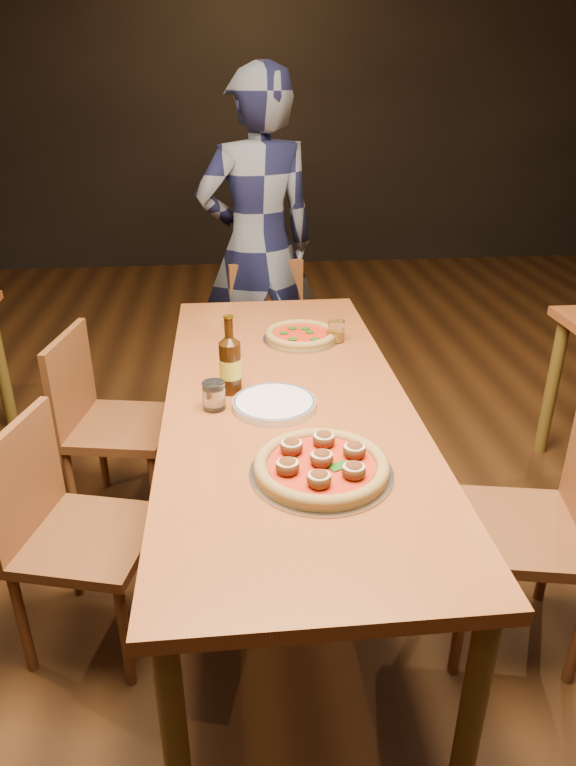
{
  "coord_description": "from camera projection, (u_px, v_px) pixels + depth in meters",
  "views": [
    {
      "loc": [
        -0.18,
        -1.9,
        1.71
      ],
      "look_at": [
        0.0,
        -0.05,
        0.82
      ],
      "focal_mm": 30.0,
      "sensor_mm": 36.0,
      "label": 1
    }
  ],
  "objects": [
    {
      "name": "ground",
      "position": [
        287.0,
        569.0,
        2.46
      ],
      "size": [
        9.0,
        9.0,
        0.0
      ],
      "primitive_type": "plane",
      "color": "black"
    },
    {
      "name": "room_shell",
      "position": [
        286.0,
        14.0,
        1.65
      ],
      "size": [
        9.0,
        9.0,
        9.0
      ],
      "color": "black",
      "rests_on": "ground"
    },
    {
      "name": "table_main",
      "position": [
        287.0,
        414.0,
        2.16
      ],
      "size": [
        0.8,
        2.0,
        0.75
      ],
      "color": "brown",
      "rests_on": "ground"
    },
    {
      "name": "chair_main_nw",
      "position": [
        87.0,
        536.0,
        1.99
      ],
      "size": [
        0.47,
        0.47,
        0.83
      ],
      "primitive_type": null,
      "rotation": [
        0.0,
        0.0,
        1.31
      ],
      "color": "brown",
      "rests_on": "ground"
    },
    {
      "name": "chair_main_sw",
      "position": [
        121.0,
        425.0,
        2.61
      ],
      "size": [
        0.46,
        0.46,
        0.85
      ],
      "primitive_type": null,
      "rotation": [
        0.0,
        0.0,
        1.39
      ],
      "color": "brown",
      "rests_on": "ground"
    },
    {
      "name": "chair_main_e",
      "position": [
        518.0,
        528.0,
        1.99
      ],
      "size": [
        0.48,
        0.48,
        0.88
      ],
      "primitive_type": null,
      "rotation": [
        0.0,
        0.0,
        -1.76
      ],
      "color": "brown",
      "rests_on": "ground"
    },
    {
      "name": "chair_end",
      "position": [
        277.0,
        344.0,
        3.38
      ],
      "size": [
        0.48,
        0.48,
        0.87
      ],
      "primitive_type": null,
      "rotation": [
        0.0,
        0.0,
        0.21
      ],
      "color": "brown",
      "rests_on": "ground"
    },
    {
      "name": "pizza_meatball",
      "position": [
        321.0,
        465.0,
        1.7
      ],
      "size": [
        0.39,
        0.39,
        0.07
      ],
      "rotation": [
        0.0,
        0.0,
        0.05
      ],
      "color": "#B7B7BF",
      "rests_on": "table_main"
    },
    {
      "name": "pizza_margherita",
      "position": [
        301.0,
        335.0,
        2.58
      ],
      "size": [
        0.31,
        0.31,
        0.04
      ],
      "rotation": [
        0.0,
        0.0,
        -0.0
      ],
      "color": "#B7B7BF",
      "rests_on": "table_main"
    },
    {
      "name": "plate_stack",
      "position": [
        274.0,
        404.0,
        2.05
      ],
      "size": [
        0.27,
        0.27,
        0.03
      ],
      "primitive_type": "cylinder",
      "color": "white",
      "rests_on": "table_main"
    },
    {
      "name": "beer_bottle",
      "position": [
        230.0,
        366.0,
        2.12
      ],
      "size": [
        0.07,
        0.07,
        0.26
      ],
      "rotation": [
        0.0,
        0.0,
        -0.18
      ],
      "color": "black",
      "rests_on": "table_main"
    },
    {
      "name": "water_glass",
      "position": [
        214.0,
        396.0,
        2.03
      ],
      "size": [
        0.07,
        0.07,
        0.09
      ],
      "primitive_type": "cylinder",
      "color": "white",
      "rests_on": "table_main"
    },
    {
      "name": "amber_glass",
      "position": [
        336.0,
        331.0,
        2.55
      ],
      "size": [
        0.07,
        0.07,
        0.09
      ],
      "primitive_type": "cylinder",
      "color": "#A16312",
      "rests_on": "table_main"
    },
    {
      "name": "diner",
      "position": [
        258.0,
        247.0,
        3.4
      ],
      "size": [
        0.74,
        0.58,
        1.78
      ],
      "primitive_type": "imported",
      "rotation": [
        0.0,
        0.0,
        3.4
      ],
      "color": "black",
      "rests_on": "ground"
    }
  ]
}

